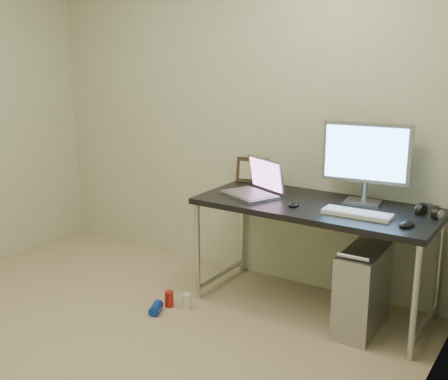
% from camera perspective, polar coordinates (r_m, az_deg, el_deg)
% --- Properties ---
extents(floor, '(3.50, 3.50, 0.00)m').
position_cam_1_polar(floor, '(3.47, -15.35, -16.64)').
color(floor, tan).
rests_on(floor, ground).
extents(wall_back, '(3.50, 0.02, 2.50)m').
position_cam_1_polar(wall_back, '(4.36, 0.91, 7.70)').
color(wall_back, beige).
rests_on(wall_back, ground).
extents(wall_right, '(0.02, 3.50, 2.50)m').
position_cam_1_polar(wall_right, '(2.06, 16.59, -0.61)').
color(wall_right, beige).
rests_on(wall_right, ground).
extents(desk, '(1.58, 0.69, 0.75)m').
position_cam_1_polar(desk, '(3.78, 9.30, -2.54)').
color(desk, black).
rests_on(desk, ground).
extents(tower_computer, '(0.24, 0.52, 0.57)m').
position_cam_1_polar(tower_computer, '(3.70, 13.91, -9.78)').
color(tower_computer, '#AAAAAE').
rests_on(tower_computer, ground).
extents(cable_a, '(0.01, 0.16, 0.69)m').
position_cam_1_polar(cable_a, '(4.02, 15.23, -5.89)').
color(cable_a, black).
rests_on(cable_a, ground).
extents(cable_b, '(0.02, 0.11, 0.71)m').
position_cam_1_polar(cable_b, '(3.99, 16.36, -6.46)').
color(cable_b, black).
rests_on(cable_b, ground).
extents(can_red, '(0.07, 0.07, 0.11)m').
position_cam_1_polar(can_red, '(3.99, -5.59, -10.95)').
color(can_red, '#AA1C18').
rests_on(can_red, ground).
extents(can_white, '(0.08, 0.08, 0.11)m').
position_cam_1_polar(can_white, '(3.95, -3.78, -11.22)').
color(can_white, silver).
rests_on(can_white, ground).
extents(can_blue, '(0.12, 0.15, 0.07)m').
position_cam_1_polar(can_blue, '(3.92, -6.94, -11.84)').
color(can_blue, '#0E34A1').
rests_on(can_blue, ground).
extents(laptop, '(0.46, 0.42, 0.25)m').
position_cam_1_polar(laptop, '(3.91, 3.25, 0.32)').
color(laptop, '#A1A0A7').
rests_on(laptop, desk).
extents(monitor, '(0.57, 0.20, 0.54)m').
position_cam_1_polar(monitor, '(3.77, 14.24, 3.30)').
color(monitor, '#A1A0A7').
rests_on(monitor, desk).
extents(keyboard, '(0.42, 0.15, 0.03)m').
position_cam_1_polar(keyboard, '(3.55, 13.38, -2.35)').
color(keyboard, white).
rests_on(keyboard, desk).
extents(mouse_right, '(0.10, 0.13, 0.04)m').
position_cam_1_polar(mouse_right, '(3.41, 18.06, -3.20)').
color(mouse_right, black).
rests_on(mouse_right, desk).
extents(mouse_left, '(0.09, 0.12, 0.04)m').
position_cam_1_polar(mouse_left, '(3.68, 7.10, -1.36)').
color(mouse_left, black).
rests_on(mouse_left, desk).
extents(headphones, '(0.17, 0.10, 0.10)m').
position_cam_1_polar(headphones, '(3.65, 20.13, -2.13)').
color(headphones, black).
rests_on(headphones, desk).
extents(picture_frame, '(0.25, 0.13, 0.19)m').
position_cam_1_polar(picture_frame, '(4.27, 2.86, 2.03)').
color(picture_frame, black).
rests_on(picture_frame, desk).
extents(webcam, '(0.04, 0.03, 0.12)m').
position_cam_1_polar(webcam, '(4.16, 5.08, 1.55)').
color(webcam, silver).
rests_on(webcam, desk).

